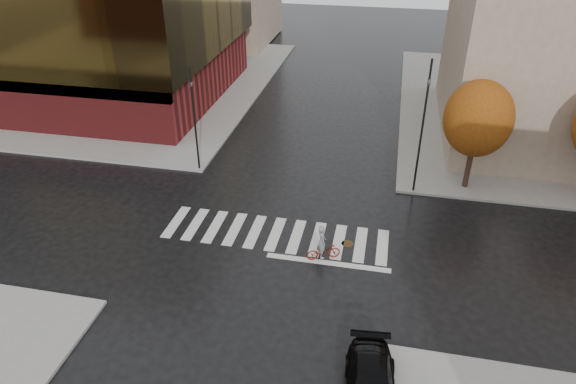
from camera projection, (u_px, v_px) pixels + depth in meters
The scene contains 9 objects.
ground at pixel (273, 240), 26.23m from camera, with size 120.00×120.00×0.00m, color black.
sidewalk_nw at pixel (105, 80), 47.51m from camera, with size 30.00×30.00×0.15m, color gray.
crosswalk at pixel (275, 234), 26.64m from camera, with size 12.00×3.00×0.01m, color silver.
tree_ne_a at pixel (478, 119), 28.39m from camera, with size 3.80×3.80×6.50m.
cyclist at pixel (323, 248), 24.59m from camera, with size 1.74×1.17×1.88m.
traffic_light_nw at pixel (194, 114), 30.67m from camera, with size 0.20×0.18×6.55m.
traffic_light_ne at pixel (424, 119), 27.89m from camera, with size 0.19×0.22×7.81m.
fire_hydrant at pixel (167, 133), 36.07m from camera, with size 0.30×0.30×0.84m.
manhole at pixel (347, 244), 25.92m from camera, with size 0.60×0.60×0.01m, color #4F381C.
Camera 1 is at (5.09, -20.64, 15.57)m, focal length 32.00 mm.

